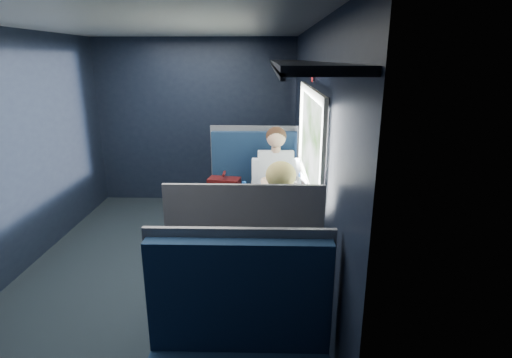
{
  "coord_description": "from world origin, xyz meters",
  "views": [
    {
      "loc": [
        0.99,
        -3.53,
        2.03
      ],
      "look_at": [
        0.9,
        0.0,
        0.95
      ],
      "focal_mm": 28.0,
      "sensor_mm": 36.0,
      "label": 1
    }
  ],
  "objects_px": {
    "seat_bay_near": "(252,200)",
    "bottle_small": "(300,184)",
    "man": "(276,181)",
    "cup": "(297,186)",
    "seat_row_front": "(256,178)",
    "laptop": "(298,195)",
    "table": "(270,208)",
    "seat_bay_far": "(246,280)",
    "woman": "(280,233)"
  },
  "relations": [
    {
      "from": "table",
      "to": "seat_bay_far",
      "type": "xyz_separation_m",
      "value": [
        -0.18,
        -0.87,
        -0.25
      ]
    },
    {
      "from": "man",
      "to": "woman",
      "type": "height_order",
      "value": "same"
    },
    {
      "from": "seat_row_front",
      "to": "laptop",
      "type": "xyz_separation_m",
      "value": [
        0.44,
        -1.84,
        0.4
      ]
    },
    {
      "from": "cup",
      "to": "laptop",
      "type": "bearing_deg",
      "value": -92.62
    },
    {
      "from": "seat_bay_far",
      "to": "seat_bay_near",
      "type": "bearing_deg",
      "value": 90.57
    },
    {
      "from": "bottle_small",
      "to": "cup",
      "type": "relative_size",
      "value": 2.29
    },
    {
      "from": "seat_bay_near",
      "to": "seat_bay_far",
      "type": "height_order",
      "value": "same"
    },
    {
      "from": "seat_bay_near",
      "to": "man",
      "type": "xyz_separation_m",
      "value": [
        0.27,
        -0.17,
        0.3
      ]
    },
    {
      "from": "seat_bay_near",
      "to": "cup",
      "type": "relative_size",
      "value": 14.48
    },
    {
      "from": "seat_row_front",
      "to": "man",
      "type": "height_order",
      "value": "man"
    },
    {
      "from": "seat_bay_far",
      "to": "woman",
      "type": "xyz_separation_m",
      "value": [
        0.25,
        0.17,
        0.31
      ]
    },
    {
      "from": "seat_row_front",
      "to": "cup",
      "type": "xyz_separation_m",
      "value": [
        0.46,
        -1.48,
        0.37
      ]
    },
    {
      "from": "woman",
      "to": "man",
      "type": "bearing_deg",
      "value": 90.0
    },
    {
      "from": "seat_bay_near",
      "to": "seat_row_front",
      "type": "relative_size",
      "value": 1.09
    },
    {
      "from": "seat_bay_near",
      "to": "laptop",
      "type": "xyz_separation_m",
      "value": [
        0.46,
        -0.91,
        0.38
      ]
    },
    {
      "from": "man",
      "to": "cup",
      "type": "relative_size",
      "value": 15.19
    },
    {
      "from": "seat_bay_far",
      "to": "laptop",
      "type": "height_order",
      "value": "seat_bay_far"
    },
    {
      "from": "seat_row_front",
      "to": "man",
      "type": "distance_m",
      "value": 1.17
    },
    {
      "from": "seat_bay_near",
      "to": "woman",
      "type": "distance_m",
      "value": 1.63
    },
    {
      "from": "cup",
      "to": "seat_bay_near",
      "type": "bearing_deg",
      "value": 130.65
    },
    {
      "from": "bottle_small",
      "to": "man",
      "type": "bearing_deg",
      "value": 117.05
    },
    {
      "from": "seat_bay_far",
      "to": "man",
      "type": "xyz_separation_m",
      "value": [
        0.25,
        1.57,
        0.3
      ]
    },
    {
      "from": "table",
      "to": "seat_bay_near",
      "type": "xyz_separation_m",
      "value": [
        -0.2,
        0.87,
        -0.24
      ]
    },
    {
      "from": "table",
      "to": "seat_bay_near",
      "type": "distance_m",
      "value": 0.93
    },
    {
      "from": "woman",
      "to": "seat_bay_far",
      "type": "bearing_deg",
      "value": -146.18
    },
    {
      "from": "seat_row_front",
      "to": "bottle_small",
      "type": "relative_size",
      "value": 5.82
    },
    {
      "from": "seat_bay_far",
      "to": "laptop",
      "type": "distance_m",
      "value": 1.02
    },
    {
      "from": "laptop",
      "to": "seat_row_front",
      "type": "bearing_deg",
      "value": 103.56
    },
    {
      "from": "seat_bay_far",
      "to": "bottle_small",
      "type": "xyz_separation_m",
      "value": [
        0.48,
        1.12,
        0.41
      ]
    },
    {
      "from": "seat_bay_far",
      "to": "cup",
      "type": "bearing_deg",
      "value": 68.86
    },
    {
      "from": "table",
      "to": "laptop",
      "type": "bearing_deg",
      "value": -9.44
    },
    {
      "from": "seat_bay_far",
      "to": "laptop",
      "type": "xyz_separation_m",
      "value": [
        0.44,
        0.83,
        0.39
      ]
    },
    {
      "from": "seat_bay_near",
      "to": "man",
      "type": "distance_m",
      "value": 0.43
    },
    {
      "from": "seat_row_front",
      "to": "cup",
      "type": "height_order",
      "value": "seat_row_front"
    },
    {
      "from": "seat_bay_far",
      "to": "laptop",
      "type": "bearing_deg",
      "value": 61.91
    },
    {
      "from": "table",
      "to": "man",
      "type": "relative_size",
      "value": 0.76
    },
    {
      "from": "table",
      "to": "seat_bay_near",
      "type": "height_order",
      "value": "seat_bay_near"
    },
    {
      "from": "seat_bay_near",
      "to": "laptop",
      "type": "relative_size",
      "value": 3.55
    },
    {
      "from": "seat_bay_near",
      "to": "bottle_small",
      "type": "bearing_deg",
      "value": -51.4
    },
    {
      "from": "seat_bay_near",
      "to": "cup",
      "type": "xyz_separation_m",
      "value": [
        0.48,
        -0.56,
        0.36
      ]
    },
    {
      "from": "man",
      "to": "seat_bay_near",
      "type": "bearing_deg",
      "value": 147.15
    },
    {
      "from": "seat_bay_far",
      "to": "laptop",
      "type": "relative_size",
      "value": 3.55
    },
    {
      "from": "table",
      "to": "man",
      "type": "distance_m",
      "value": 0.7
    },
    {
      "from": "seat_bay_far",
      "to": "cup",
      "type": "relative_size",
      "value": 14.48
    },
    {
      "from": "woman",
      "to": "bottle_small",
      "type": "relative_size",
      "value": 6.63
    },
    {
      "from": "seat_bay_far",
      "to": "cup",
      "type": "height_order",
      "value": "seat_bay_far"
    },
    {
      "from": "bottle_small",
      "to": "cup",
      "type": "bearing_deg",
      "value": 106.52
    },
    {
      "from": "cup",
      "to": "man",
      "type": "bearing_deg",
      "value": 118.72
    },
    {
      "from": "seat_bay_near",
      "to": "seat_row_front",
      "type": "distance_m",
      "value": 0.93
    },
    {
      "from": "table",
      "to": "woman",
      "type": "height_order",
      "value": "woman"
    }
  ]
}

